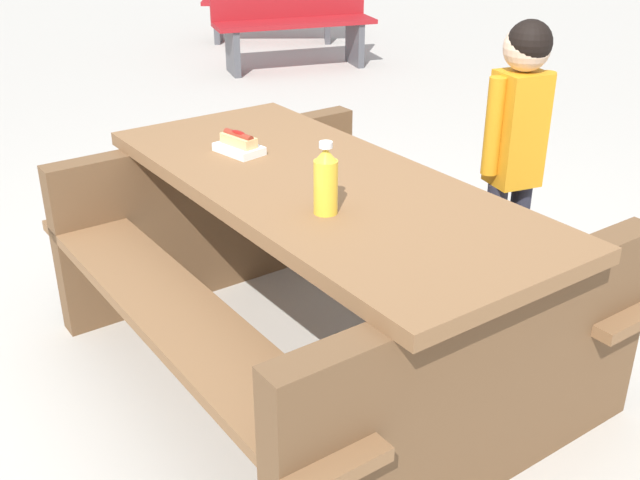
% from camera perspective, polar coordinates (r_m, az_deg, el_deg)
% --- Properties ---
extents(ground_plane, '(30.00, 30.00, 0.00)m').
position_cam_1_polar(ground_plane, '(2.91, 0.00, -9.35)').
color(ground_plane, '#B7B2A8').
rests_on(ground_plane, ground).
extents(picnic_table, '(2.17, 1.93, 0.75)m').
position_cam_1_polar(picnic_table, '(2.68, 0.00, -1.55)').
color(picnic_table, brown).
rests_on(picnic_table, ground).
extents(soda_bottle, '(0.07, 0.07, 0.23)m').
position_cam_1_polar(soda_bottle, '(2.26, 0.43, 4.46)').
color(soda_bottle, yellow).
rests_on(soda_bottle, picnic_table).
extents(hotdog_tray, '(0.20, 0.14, 0.08)m').
position_cam_1_polar(hotdog_tray, '(2.81, -6.11, 7.13)').
color(hotdog_tray, white).
rests_on(hotdog_tray, picnic_table).
extents(child_in_coat, '(0.24, 0.26, 1.19)m').
position_cam_1_polar(child_in_coat, '(3.13, 14.61, 7.98)').
color(child_in_coat, '#262633').
rests_on(child_in_coat, ground).
extents(park_bench_near, '(1.21, 1.45, 0.85)m').
position_cam_1_polar(park_bench_near, '(7.38, -2.06, 16.22)').
color(park_bench_near, maroon).
rests_on(park_bench_near, ground).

